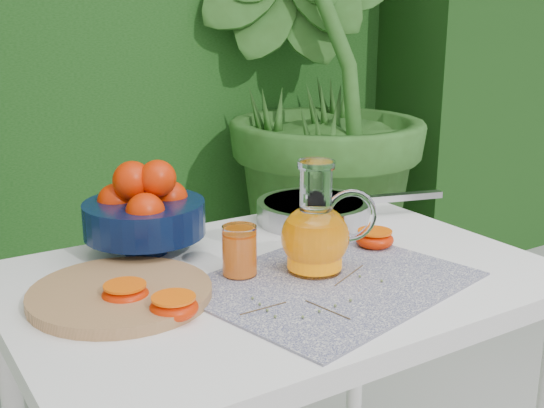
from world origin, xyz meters
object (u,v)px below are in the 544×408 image
fruit_bowl (144,210)px  saute_pan (315,210)px  juice_pitcher (316,234)px  white_table (277,311)px  cutting_board (121,294)px

fruit_bowl → saute_pan: size_ratio=0.64×
juice_pitcher → saute_pan: 0.33m
white_table → fruit_bowl: 0.34m
white_table → cutting_board: (-0.30, 0.04, 0.09)m
cutting_board → white_table: bearing=-7.3°
white_table → juice_pitcher: (0.06, -0.04, 0.16)m
saute_pan → cutting_board: bearing=-160.9°
white_table → juice_pitcher: size_ratio=4.70×
white_table → cutting_board: 0.31m
cutting_board → saute_pan: 0.58m
fruit_bowl → juice_pitcher: size_ratio=1.47×
cutting_board → fruit_bowl: 0.25m
saute_pan → fruit_bowl: bearing=178.3°
juice_pitcher → fruit_bowl: bearing=129.4°
juice_pitcher → cutting_board: bearing=167.8°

